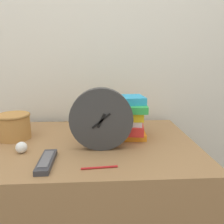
% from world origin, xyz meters
% --- Properties ---
extents(wall_back, '(6.00, 0.04, 2.40)m').
position_xyz_m(wall_back, '(0.00, 0.76, 1.20)').
color(wall_back, silver).
rests_on(wall_back, ground_plane).
extents(desk, '(1.17, 0.69, 0.77)m').
position_xyz_m(desk, '(0.00, 0.34, 0.38)').
color(desk, olive).
rests_on(desk, ground_plane).
extents(desk_clock, '(0.27, 0.05, 0.27)m').
position_xyz_m(desk_clock, '(0.14, 0.26, 0.90)').
color(desk_clock, '#333333').
rests_on(desk_clock, desk).
extents(book_stack, '(0.26, 0.20, 0.21)m').
position_xyz_m(book_stack, '(0.25, 0.40, 0.86)').
color(book_stack, orange).
rests_on(book_stack, desk).
extents(basket, '(0.16, 0.16, 0.12)m').
position_xyz_m(basket, '(-0.28, 0.41, 0.83)').
color(basket, '#B27A3D').
rests_on(basket, desk).
extents(tv_remote, '(0.05, 0.18, 0.02)m').
position_xyz_m(tv_remote, '(-0.06, 0.13, 0.78)').
color(tv_remote, '#333338').
rests_on(tv_remote, desk).
extents(crumpled_paper_ball, '(0.05, 0.05, 0.05)m').
position_xyz_m(crumpled_paper_ball, '(-0.19, 0.24, 0.79)').
color(crumpled_paper_ball, white).
rests_on(crumpled_paper_ball, desk).
extents(pen, '(0.13, 0.02, 0.01)m').
position_xyz_m(pen, '(0.13, 0.09, 0.77)').
color(pen, '#B21E1E').
rests_on(pen, desk).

